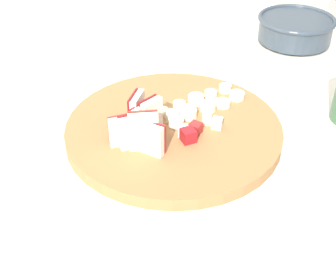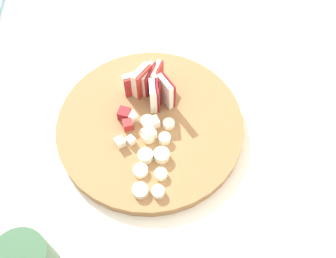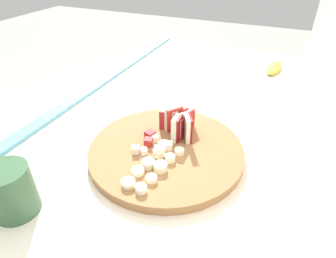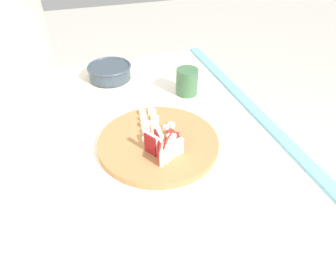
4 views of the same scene
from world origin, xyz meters
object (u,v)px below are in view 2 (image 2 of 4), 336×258
at_px(apple_wedge_fan, 151,85).
at_px(banana_slice_rows, 153,154).
at_px(apple_dice_pile, 135,126).
at_px(cutting_board, 150,126).

height_order(apple_wedge_fan, banana_slice_rows, apple_wedge_fan).
bearing_deg(banana_slice_rows, apple_dice_pile, -152.64).
bearing_deg(cutting_board, banana_slice_rows, 3.13).
height_order(apple_wedge_fan, apple_dice_pile, apple_wedge_fan).
bearing_deg(cutting_board, apple_wedge_fan, 176.66).
distance_m(cutting_board, apple_dice_pile, 0.04).
bearing_deg(apple_wedge_fan, banana_slice_rows, 0.01).
distance_m(apple_wedge_fan, banana_slice_rows, 0.14).
bearing_deg(apple_wedge_fan, cutting_board, -3.34).
relative_size(cutting_board, banana_slice_rows, 2.14).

